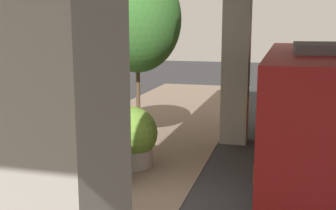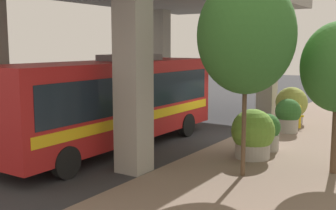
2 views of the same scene
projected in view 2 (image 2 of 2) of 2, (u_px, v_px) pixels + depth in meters
name	position (u px, v px, depth m)	size (l,w,h in m)	color
ground_plane	(229.00, 138.00, 18.02)	(80.00, 80.00, 0.00)	#2D2D30
sidewalk_strip	(299.00, 147.00, 16.40)	(6.00, 40.00, 0.02)	#7A6656
overpass	(151.00, 2.00, 19.34)	(9.40, 19.95, 6.73)	#9E998E
bus	(114.00, 98.00, 16.03)	(2.73, 10.52, 3.60)	#B21E1E
fire_hydrant	(299.00, 117.00, 20.10)	(0.49, 0.24, 1.13)	gold
planter_front	(288.00, 115.00, 19.12)	(1.16, 1.16, 1.56)	#9E998E
planter_middle	(267.00, 132.00, 15.86)	(1.01, 1.01, 1.41)	#9E998E
planter_back	(253.00, 134.00, 14.73)	(1.53, 1.53, 1.76)	#9E998E
planter_extra	(291.00, 105.00, 21.54)	(1.61, 1.61, 1.85)	#9E998E
street_tree_far	(246.00, 35.00, 12.25)	(2.88, 2.88, 5.97)	brown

